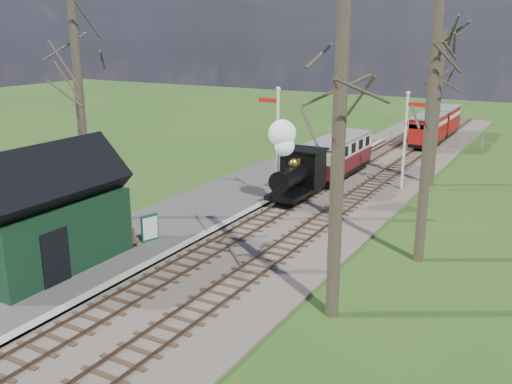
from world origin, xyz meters
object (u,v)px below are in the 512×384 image
station_shed (46,215)px  bench (122,241)px  semaphore_far (407,133)px  red_carriage_b (443,121)px  semaphore_near (277,137)px  locomotive (295,165)px  sign_board (150,228)px  coach (338,155)px  red_carriage_a (428,130)px  person (102,243)px

station_shed → bench: bearing=67.6°
semaphore_far → red_carriage_b: bearing=95.4°
semaphore_near → red_carriage_b: (3.37, 24.78, -2.18)m
locomotive → sign_board: locomotive is taller
station_shed → red_carriage_b: 37.43m
semaphore_near → sign_board: semaphore_near is taller
semaphore_near → coach: semaphore_near is taller
coach → station_shed: bearing=-102.9°
coach → red_carriage_b: 18.17m
station_shed → red_carriage_a: 32.05m
red_carriage_b → bench: (-5.76, -34.02, -0.91)m
station_shed → semaphore_near: semaphore_near is taller
locomotive → coach: size_ratio=0.63×
station_shed → locomotive: size_ratio=1.40×
locomotive → bench: locomotive is taller
station_shed → semaphore_far: size_ratio=1.10×
red_carriage_a → station_shed: bearing=-102.4°
semaphore_far → semaphore_near: bearing=-130.6°
coach → semaphore_far: bearing=-10.4°
coach → red_carriage_b: (2.60, 17.98, -0.07)m
coach → red_carriage_b: size_ratio=1.46×
semaphore_far → locomotive: semaphore_far is taller
person → station_shed: bearing=161.8°
red_carriage_a → person: red_carriage_a is taller
station_shed → red_carriage_b: station_shed is taller
red_carriage_b → bench: 34.52m
red_carriage_a → sign_board: size_ratio=4.16×
bench → red_carriage_a: bearing=78.6°
locomotive → person: bearing=-105.7°
station_shed → person: 2.45m
semaphore_near → red_carriage_b: size_ratio=1.27×
station_shed → coach: size_ratio=0.88×
red_carriage_a → bench: 29.11m
bench → station_shed: bearing=-112.4°
coach → sign_board: size_ratio=6.09×
station_shed → semaphore_far: bearing=64.3°
bench → locomotive: bearing=72.5°
semaphore_near → semaphore_far: semaphore_near is taller
coach → red_carriage_b: coach is taller
bench → person: 1.19m
locomotive → red_carriage_a: bearing=82.0°
coach → red_carriage_a: coach is taller
station_shed → sign_board: station_shed is taller
semaphore_near → bench: semaphore_near is taller
semaphore_far → station_shed: bearing=-115.7°
semaphore_near → red_carriage_b: bearing=82.3°
semaphore_near → locomotive: semaphore_near is taller
semaphore_near → bench: size_ratio=4.83×
locomotive → red_carriage_a: size_ratio=0.92×
semaphore_near → coach: 7.16m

